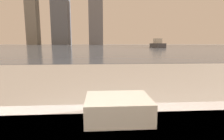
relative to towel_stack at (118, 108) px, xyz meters
The scene contains 5 objects.
towel_stack is the anchor object (origin of this frame).
harbor_water 61.18m from the towel_stack, 89.94° to the left, with size 180.00×110.00×0.01m.
harbor_boat_2 34.07m from the towel_stack, 71.50° to the left, with size 1.76×4.66×1.73m.
skyline_tower_0 127.35m from the towel_stack, 110.15° to the left, with size 6.83×7.28×51.67m.
skyline_tower_2 118.21m from the towel_stack, 91.31° to the left, with size 8.85×13.09×31.72m.
Camera 1 is at (-0.13, 0.21, 0.81)m, focal length 28.00 mm.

